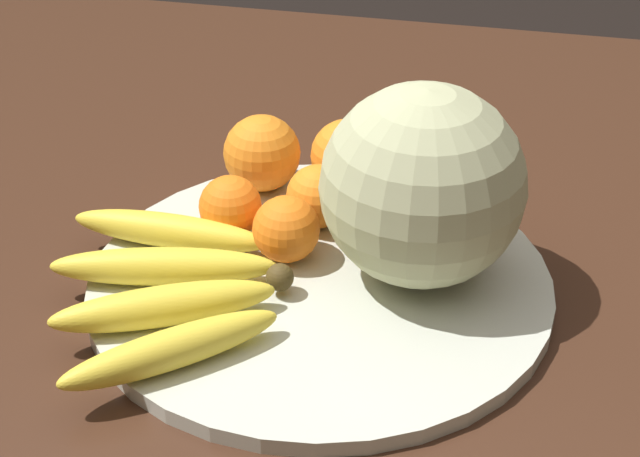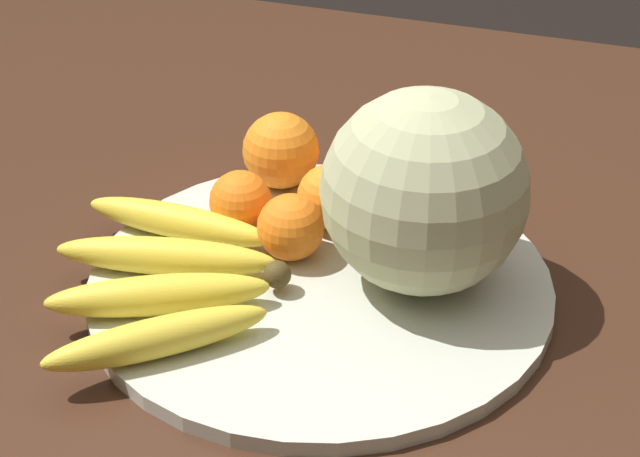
% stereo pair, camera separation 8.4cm
% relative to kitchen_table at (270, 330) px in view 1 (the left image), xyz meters
% --- Properties ---
extents(kitchen_table, '(1.60, 1.15, 0.77)m').
position_rel_kitchen_table_xyz_m(kitchen_table, '(0.00, 0.00, 0.00)').
color(kitchen_table, '#3D2316').
rests_on(kitchen_table, ground_plane).
extents(fruit_bowl, '(0.39, 0.39, 0.01)m').
position_rel_kitchen_table_xyz_m(fruit_bowl, '(0.06, -0.04, 0.09)').
color(fruit_bowl, beige).
rests_on(fruit_bowl, kitchen_table).
extents(melon, '(0.17, 0.17, 0.17)m').
position_rel_kitchen_table_xyz_m(melon, '(0.14, -0.01, 0.18)').
color(melon, '#B2B789').
rests_on(melon, fruit_bowl).
extents(banana_bunch, '(0.22, 0.24, 0.03)m').
position_rel_kitchen_table_xyz_m(banana_bunch, '(-0.06, -0.10, 0.11)').
color(banana_bunch, '#473819').
rests_on(banana_bunch, fruit_bowl).
extents(orange_front_left, '(0.06, 0.06, 0.06)m').
position_rel_kitchen_table_xyz_m(orange_front_left, '(0.04, 0.04, 0.13)').
color(orange_front_left, orange).
rests_on(orange_front_left, fruit_bowl).
extents(orange_front_right, '(0.06, 0.06, 0.06)m').
position_rel_kitchen_table_xyz_m(orange_front_right, '(0.02, -0.02, 0.13)').
color(orange_front_right, orange).
rests_on(orange_front_right, fruit_bowl).
extents(orange_mid_center, '(0.07, 0.07, 0.07)m').
position_rel_kitchen_table_xyz_m(orange_mid_center, '(-0.03, 0.10, 0.13)').
color(orange_mid_center, orange).
rests_on(orange_mid_center, fruit_bowl).
extents(orange_back_left, '(0.06, 0.06, 0.06)m').
position_rel_kitchen_table_xyz_m(orange_back_left, '(-0.04, 0.01, 0.12)').
color(orange_back_left, orange).
rests_on(orange_back_left, fruit_bowl).
extents(orange_back_right, '(0.07, 0.07, 0.07)m').
position_rel_kitchen_table_xyz_m(orange_back_right, '(0.05, 0.11, 0.13)').
color(orange_back_right, orange).
rests_on(orange_back_right, fruit_bowl).
extents(orange_top_small, '(0.06, 0.06, 0.06)m').
position_rel_kitchen_table_xyz_m(orange_top_small, '(0.14, 0.11, 0.13)').
color(orange_top_small, orange).
rests_on(orange_top_small, fruit_bowl).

